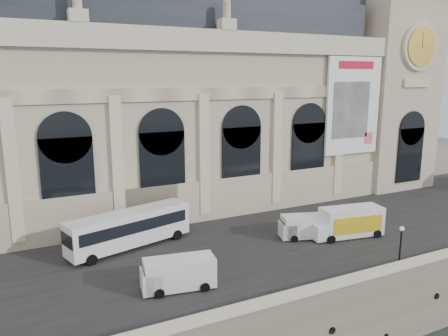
# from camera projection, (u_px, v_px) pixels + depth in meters

# --- Properties ---
(quay) EXTENTS (160.00, 70.00, 6.00)m
(quay) POSITION_uv_depth(u_px,v_px,m) (161.00, 216.00, 63.69)
(quay) COLOR gray
(quay) RESTS_ON ground
(street) EXTENTS (160.00, 24.00, 0.06)m
(street) POSITION_uv_depth(u_px,v_px,m) (227.00, 244.00, 44.73)
(street) COLOR #2D2D2D
(street) RESTS_ON quay
(parapet) EXTENTS (160.00, 1.40, 1.21)m
(parapet) POSITION_uv_depth(u_px,v_px,m) (308.00, 297.00, 32.90)
(parapet) COLOR gray
(parapet) RESTS_ON quay
(museum) EXTENTS (69.00, 18.70, 29.10)m
(museum) POSITION_uv_depth(u_px,v_px,m) (122.00, 103.00, 54.00)
(museum) COLOR #BBAA90
(museum) RESTS_ON quay
(clock_pavilion) EXTENTS (13.00, 14.72, 36.70)m
(clock_pavilion) POSITION_uv_depth(u_px,v_px,m) (379.00, 73.00, 68.31)
(clock_pavilion) COLOR #BBAA90
(clock_pavilion) RESTS_ON quay
(bus_left) EXTENTS (13.06, 5.92, 3.78)m
(bus_left) POSITION_uv_depth(u_px,v_px,m) (130.00, 228.00, 43.49)
(bus_left) COLOR white
(bus_left) RESTS_ON quay
(van_b) EXTENTS (6.20, 3.21, 2.63)m
(van_b) POSITION_uv_depth(u_px,v_px,m) (175.00, 274.00, 35.08)
(van_b) COLOR white
(van_b) RESTS_ON quay
(van_c) EXTENTS (6.02, 3.75, 2.51)m
(van_c) POSITION_uv_depth(u_px,v_px,m) (304.00, 227.00, 46.32)
(van_c) COLOR silver
(van_c) RESTS_ON quay
(box_truck) EXTENTS (8.31, 3.90, 3.22)m
(box_truck) POSITION_uv_depth(u_px,v_px,m) (347.00, 222.00, 46.65)
(box_truck) COLOR white
(box_truck) RESTS_ON quay
(lamp_right) EXTENTS (0.41, 0.41, 4.04)m
(lamp_right) POSITION_uv_depth(u_px,v_px,m) (400.00, 248.00, 38.63)
(lamp_right) COLOR black
(lamp_right) RESTS_ON quay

